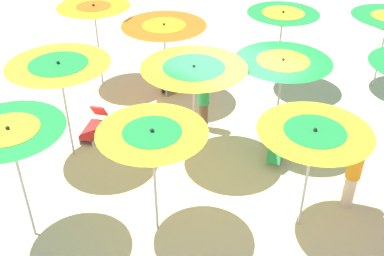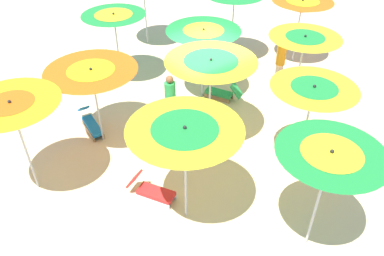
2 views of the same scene
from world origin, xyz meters
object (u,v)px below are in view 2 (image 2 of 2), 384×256
lounger_0 (152,191)px  lounger_1 (91,124)px  beach_umbrella_5 (114,21)px  beach_umbrella_8 (92,77)px  beach_umbrella_0 (302,7)px  beachgoer_1 (170,101)px  beach_umbrella_7 (211,68)px  beach_umbrella_9 (329,161)px  beach_umbrella_11 (12,110)px  beachgoer_0 (280,61)px  beach_umbrella_6 (313,94)px  beach_umbrella_4 (203,37)px  lounger_3 (222,93)px  beach_umbrella_10 (185,136)px  lounger_2 (224,47)px  beach_umbrella_3 (304,43)px

lounger_0 → lounger_1: lounger_0 is taller
beach_umbrella_5 → beach_umbrella_8: 3.33m
beach_umbrella_0 → lounger_0: 8.44m
beach_umbrella_5 → lounger_1: (2.04, -2.05, -1.89)m
beach_umbrella_0 → lounger_1: size_ratio=1.64×
lounger_1 → beachgoer_1: 2.35m
beach_umbrella_7 → lounger_1: 3.84m
beach_umbrella_9 → beach_umbrella_11: beach_umbrella_9 is taller
beachgoer_0 → beach_umbrella_0: bearing=-126.3°
beach_umbrella_8 → beachgoer_0: beach_umbrella_8 is taller
beach_umbrella_7 → beach_umbrella_11: size_ratio=0.97×
beach_umbrella_6 → beachgoer_1: bearing=-153.9°
beach_umbrella_5 → beach_umbrella_11: beach_umbrella_11 is taller
beach_umbrella_4 → beach_umbrella_5: beach_umbrella_5 is taller
beach_umbrella_7 → lounger_3: beach_umbrella_7 is taller
beach_umbrella_10 → beach_umbrella_9: bearing=36.7°
beach_umbrella_9 → lounger_2: beach_umbrella_9 is taller
beach_umbrella_7 → beach_umbrella_8: bearing=-123.0°
beach_umbrella_3 → lounger_1: beach_umbrella_3 is taller
beach_umbrella_11 → lounger_0: beach_umbrella_11 is taller
beach_umbrella_5 → beach_umbrella_11: 5.25m
beach_umbrella_10 → beachgoer_1: (-2.91, 1.60, -1.38)m
beach_umbrella_0 → beach_umbrella_7: 5.56m
beach_umbrella_5 → lounger_1: bearing=-45.2°
beach_umbrella_3 → beach_umbrella_11: (-1.25, -7.57, 0.17)m
beach_umbrella_4 → beach_umbrella_10: 4.92m
beach_umbrella_0 → beach_umbrella_4: size_ratio=1.00×
beach_umbrella_8 → beach_umbrella_10: 3.51m
beach_umbrella_11 → beach_umbrella_6: bearing=60.1°
beach_umbrella_9 → lounger_1: (-6.17, -1.86, -2.06)m
beach_umbrella_3 → beach_umbrella_10: 5.48m
beach_umbrella_11 → beachgoer_1: 4.16m
beach_umbrella_0 → beachgoer_1: size_ratio=1.41×
beach_umbrella_8 → lounger_0: bearing=-0.9°
beach_umbrella_0 → lounger_2: size_ratio=2.01×
beach_umbrella_4 → beach_umbrella_7: beach_umbrella_7 is taller
beach_umbrella_7 → beach_umbrella_3: bearing=83.6°
beach_umbrella_9 → beach_umbrella_6: bearing=135.2°
beach_umbrella_4 → beach_umbrella_11: 5.69m
beach_umbrella_0 → beach_umbrella_3: 2.98m
beach_umbrella_11 → beach_umbrella_4: bearing=98.5°
lounger_0 → lounger_1: 3.24m
beach_umbrella_8 → lounger_3: 4.34m
lounger_0 → beachgoer_1: 2.88m
lounger_1 → beach_umbrella_9: bearing=22.4°
beach_umbrella_7 → beachgoer_1: 1.72m
beach_umbrella_4 → beach_umbrella_7: bearing=-33.2°
beach_umbrella_11 → beachgoer_0: size_ratio=1.48×
lounger_2 → beachgoer_0: (2.94, -0.19, 0.66)m
beach_umbrella_3 → lounger_1: (-2.55, -5.57, -1.85)m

